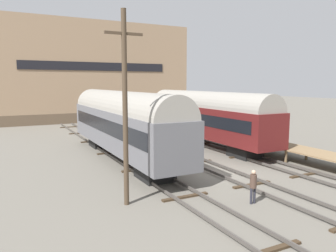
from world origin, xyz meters
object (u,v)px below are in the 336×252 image
Objects in this scene: person_worker at (253,184)px; utility_pole at (125,107)px; bench at (276,137)px; train_car_grey at (122,121)px; train_car_maroon at (205,115)px.

utility_pole is (-5.46, 2.69, 3.71)m from person_worker.
person_worker is at bearing -26.25° from utility_pole.
bench is 0.15× the size of utility_pole.
train_car_grey is 12.12m from person_worker.
train_car_grey reaches higher than person_worker.
train_car_maroon is 10.31× the size of person_worker.
person_worker is at bearing -140.59° from bench.
bench is at bearing -21.26° from train_car_grey.
person_worker is at bearing -114.84° from train_car_maroon.
bench is at bearing 39.41° from person_worker.
train_car_grey is 12.74× the size of bench.
train_car_maroon is at bearing 65.16° from person_worker.
train_car_maroon reaches higher than person_worker.
utility_pole reaches higher than train_car_grey.
train_car_grey is at bearing 71.73° from utility_pole.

